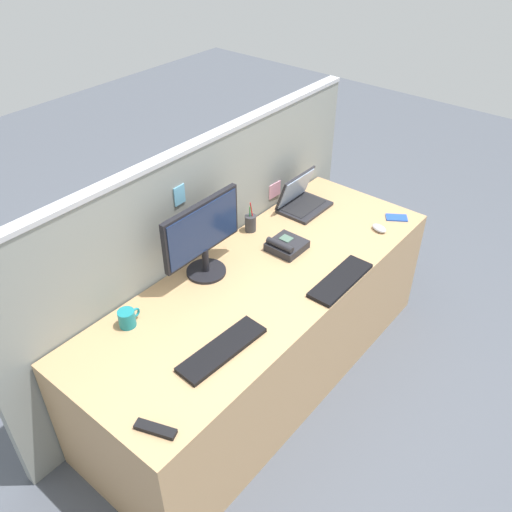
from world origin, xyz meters
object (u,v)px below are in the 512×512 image
at_px(desktop_monitor, 203,234).
at_px(tv_remote, 155,429).
at_px(computer_mouse_right_hand, 379,228).
at_px(pen_cup, 250,223).
at_px(cell_phone_blue_case, 397,218).
at_px(keyboard_spare, 341,280).
at_px(keyboard_main, 222,349).
at_px(laptop, 301,199).
at_px(desk_phone, 286,245).
at_px(coffee_mug, 127,318).

bearing_deg(desktop_monitor, tv_remote, -147.40).
distance_m(desktop_monitor, computer_mouse_right_hand, 1.11).
xyz_separation_m(desktop_monitor, pen_cup, (0.46, 0.07, -0.19)).
bearing_deg(cell_phone_blue_case, keyboard_spare, 151.13).
xyz_separation_m(computer_mouse_right_hand, tv_remote, (-1.80, -0.02, -0.01)).
xyz_separation_m(desktop_monitor, keyboard_spare, (0.39, -0.61, -0.23)).
bearing_deg(keyboard_main, desktop_monitor, 54.57).
relative_size(laptop, cell_phone_blue_case, 2.43).
relative_size(desk_phone, coffee_mug, 1.61).
bearing_deg(coffee_mug, desktop_monitor, 0.05).
bearing_deg(coffee_mug, cell_phone_blue_case, -18.09).
distance_m(desktop_monitor, pen_cup, 0.51).
distance_m(desktop_monitor, keyboard_spare, 0.76).
height_order(laptop, tv_remote, laptop).
bearing_deg(laptop, coffee_mug, 179.72).
distance_m(keyboard_main, tv_remote, 0.48).
bearing_deg(tv_remote, computer_mouse_right_hand, -19.97).
xyz_separation_m(desktop_monitor, laptop, (0.87, -0.01, -0.19)).
height_order(laptop, cell_phone_blue_case, laptop).
bearing_deg(desktop_monitor, keyboard_main, -128.93).
distance_m(tv_remote, coffee_mug, 0.63).
xyz_separation_m(keyboard_spare, tv_remote, (-1.24, 0.07, -0.00)).
relative_size(cell_phone_blue_case, coffee_mug, 1.08).
bearing_deg(cell_phone_blue_case, pen_cup, 104.06).
relative_size(desktop_monitor, cell_phone_blue_case, 4.01).
bearing_deg(computer_mouse_right_hand, coffee_mug, 177.45).
bearing_deg(coffee_mug, tv_remote, -120.43).
xyz_separation_m(desktop_monitor, cell_phone_blue_case, (1.14, -0.55, -0.24)).
bearing_deg(pen_cup, keyboard_spare, -96.29).
bearing_deg(coffee_mug, laptop, -0.28).
height_order(pen_cup, tv_remote, pen_cup).
relative_size(keyboard_spare, cell_phone_blue_case, 3.34).
relative_size(pen_cup, coffee_mug, 1.59).
bearing_deg(computer_mouse_right_hand, tv_remote, -162.44).
distance_m(desk_phone, pen_cup, 0.28).
xyz_separation_m(desk_phone, pen_cup, (0.02, 0.28, 0.02)).
bearing_deg(desk_phone, tv_remote, -165.67).
relative_size(desktop_monitor, keyboard_spare, 1.20).
bearing_deg(desktop_monitor, desk_phone, -25.94).
bearing_deg(desk_phone, laptop, 25.57).
height_order(computer_mouse_right_hand, cell_phone_blue_case, computer_mouse_right_hand).
relative_size(desk_phone, computer_mouse_right_hand, 1.92).
bearing_deg(computer_mouse_right_hand, keyboard_spare, -154.62).
height_order(laptop, keyboard_spare, laptop).
distance_m(pen_cup, cell_phone_blue_case, 0.91).
relative_size(desk_phone, pen_cup, 1.01).
relative_size(laptop, coffee_mug, 2.62).
relative_size(tv_remote, coffee_mug, 1.43).
relative_size(desktop_monitor, computer_mouse_right_hand, 5.17).
xyz_separation_m(laptop, keyboard_spare, (-0.48, -0.60, -0.05)).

